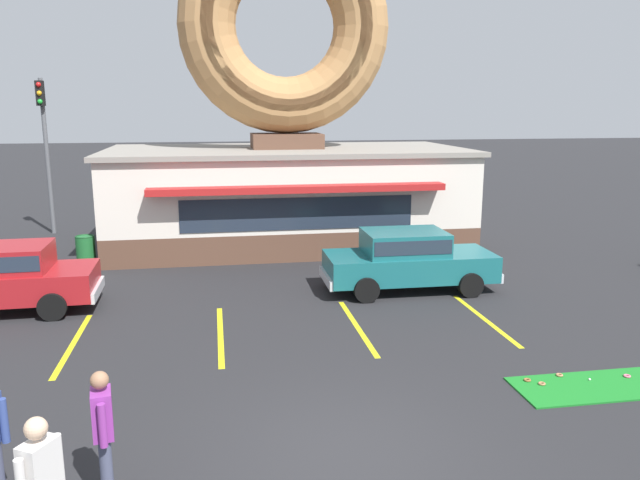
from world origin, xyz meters
The scene contains 16 objects.
ground_plane centered at (0.00, 0.00, 0.00)m, with size 160.00×160.00×0.00m, color #232326.
donut_shop_building centered at (0.85, 13.94, 3.74)m, with size 12.30×6.75×10.96m.
putting_mat centered at (5.19, 1.33, 0.01)m, with size 3.73×1.17×0.03m, color #197523.
mini_donut_near_left centered at (4.35, 1.81, 0.05)m, with size 0.13×0.13×0.04m, color #A5724C.
mini_donut_near_right centered at (3.85, 1.53, 0.05)m, with size 0.13×0.13×0.04m, color #A5724C.
mini_donut_mid_centre centered at (3.67, 1.71, 0.05)m, with size 0.13×0.13×0.04m, color brown.
mini_donut_far_left centered at (5.52, 1.56, 0.05)m, with size 0.13×0.13×0.04m, color #D8667F.
golf_ball centered at (4.77, 1.54, 0.05)m, with size 0.04×0.04×0.04m, color white.
car_teal centered at (3.29, 7.55, 0.87)m, with size 4.57×2.01×1.60m.
pedestrian_leather_jacket_man centered at (-3.12, -0.45, 0.92)m, with size 0.30×0.59×1.67m.
trash_bin centered at (-5.58, 11.49, 0.50)m, with size 0.57×0.57×0.97m.
traffic_light_pole centered at (-7.83, 17.06, 3.71)m, with size 0.28×0.47×5.80m.
parking_stripe_left centered at (-4.65, 5.00, 0.00)m, with size 0.12×3.60×0.01m, color yellow.
parking_stripe_mid_left centered at (-1.65, 5.00, 0.00)m, with size 0.12×3.60×0.01m, color yellow.
parking_stripe_centre centered at (1.35, 5.00, 0.00)m, with size 0.12×3.60×0.01m, color yellow.
parking_stripe_mid_right centered at (4.35, 5.00, 0.00)m, with size 0.12×3.60×0.01m, color yellow.
Camera 1 is at (-1.67, -7.78, 4.79)m, focal length 35.00 mm.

